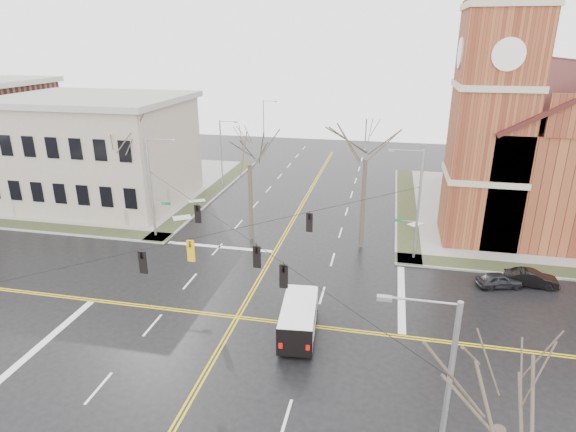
% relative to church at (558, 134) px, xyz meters
% --- Properties ---
extents(ground, '(120.00, 120.00, 0.00)m').
position_rel_church_xyz_m(ground, '(-24.76, -24.78, -8.43)').
color(ground, black).
rests_on(ground, ground).
extents(sidewalks, '(80.00, 80.00, 0.17)m').
position_rel_church_xyz_m(sidewalks, '(-24.76, -24.78, -8.36)').
color(sidewalks, gray).
rests_on(sidewalks, ground).
extents(road_markings, '(100.00, 100.00, 0.01)m').
position_rel_church_xyz_m(road_markings, '(-24.76, -24.78, -8.43)').
color(road_markings, gold).
rests_on(road_markings, ground).
extents(church, '(24.28, 27.48, 27.50)m').
position_rel_church_xyz_m(church, '(0.00, 0.00, 0.00)').
color(church, maroon).
rests_on(church, ground).
extents(civic_building_a, '(18.00, 14.00, 11.00)m').
position_rel_church_xyz_m(civic_building_a, '(-46.76, -4.78, -2.93)').
color(civic_building_a, gray).
rests_on(civic_building_a, ground).
extents(signal_pole_ne, '(2.75, 0.22, 9.00)m').
position_rel_church_xyz_m(signal_pole_ne, '(-13.44, -13.28, -3.48)').
color(signal_pole_ne, gray).
rests_on(signal_pole_ne, ground).
extents(signal_pole_nw, '(2.75, 0.22, 9.00)m').
position_rel_church_xyz_m(signal_pole_nw, '(-36.09, -13.28, -3.48)').
color(signal_pole_nw, gray).
rests_on(signal_pole_nw, ground).
extents(signal_pole_se, '(2.75, 0.22, 9.00)m').
position_rel_church_xyz_m(signal_pole_se, '(-13.44, -36.28, -3.48)').
color(signal_pole_se, gray).
rests_on(signal_pole_se, ground).
extents(span_wires, '(23.02, 23.02, 0.03)m').
position_rel_church_xyz_m(span_wires, '(-24.76, -24.78, -2.23)').
color(span_wires, black).
rests_on(span_wires, ground).
extents(traffic_signals, '(8.21, 8.26, 1.30)m').
position_rel_church_xyz_m(traffic_signals, '(-24.76, -25.45, -2.98)').
color(traffic_signals, black).
rests_on(traffic_signals, ground).
extents(streetlight_north_a, '(2.30, 0.20, 8.00)m').
position_rel_church_xyz_m(streetlight_north_a, '(-35.42, 3.22, -3.97)').
color(streetlight_north_a, gray).
rests_on(streetlight_north_a, ground).
extents(streetlight_north_b, '(2.30, 0.20, 8.00)m').
position_rel_church_xyz_m(streetlight_north_b, '(-35.42, 23.22, -3.97)').
color(streetlight_north_b, gray).
rests_on(streetlight_north_b, ground).
extents(cargo_van, '(2.54, 5.46, 2.01)m').
position_rel_church_xyz_m(cargo_van, '(-20.51, -25.64, -7.24)').
color(cargo_van, white).
rests_on(cargo_van, ground).
extents(parked_car_a, '(3.50, 2.16, 1.11)m').
position_rel_church_xyz_m(parked_car_a, '(-7.33, -16.88, -7.88)').
color(parked_car_a, black).
rests_on(parked_car_a, ground).
extents(parked_car_b, '(3.72, 1.44, 1.21)m').
position_rel_church_xyz_m(parked_car_b, '(-4.97, -16.19, -7.83)').
color(parked_car_b, black).
rests_on(parked_car_b, ground).
extents(tree_nw_far, '(4.00, 4.00, 11.24)m').
position_rel_church_xyz_m(tree_nw_far, '(-39.54, -10.54, -0.30)').
color(tree_nw_far, '#393024').
rests_on(tree_nw_far, ground).
extents(tree_nw_near, '(4.00, 4.00, 10.11)m').
position_rel_church_xyz_m(tree_nw_near, '(-27.52, -11.89, -1.10)').
color(tree_nw_near, '#393024').
rests_on(tree_nw_near, ground).
extents(tree_ne, '(4.00, 4.00, 11.49)m').
position_rel_church_xyz_m(tree_ne, '(-17.69, -11.74, -0.12)').
color(tree_ne, '#393024').
rests_on(tree_ne, ground).
extents(tree_se, '(4.00, 4.00, 9.25)m').
position_rel_church_xyz_m(tree_se, '(-12.10, -38.51, -1.71)').
color(tree_se, '#393024').
rests_on(tree_se, ground).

